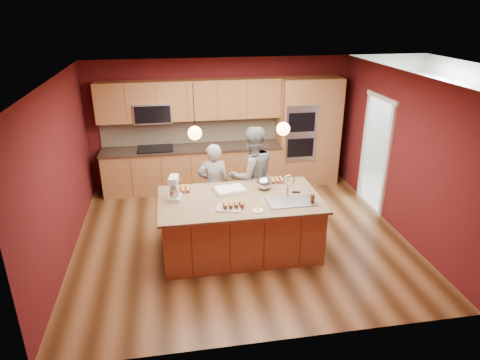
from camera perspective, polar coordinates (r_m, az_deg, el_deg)
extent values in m
plane|color=#402510|center=(7.43, 0.07, -7.48)|extent=(5.50, 5.50, 0.00)
plane|color=white|center=(6.51, 0.09, 13.56)|extent=(5.50, 5.50, 0.00)
plane|color=#4F1214|center=(9.21, -2.58, 7.65)|extent=(5.50, 0.00, 5.50)
plane|color=#4F1214|center=(4.64, 5.38, -8.26)|extent=(5.50, 0.00, 5.50)
plane|color=#4F1214|center=(6.96, -22.83, 0.84)|extent=(0.00, 5.00, 5.00)
plane|color=#4F1214|center=(7.78, 20.51, 3.37)|extent=(0.00, 5.00, 5.00)
cube|color=brown|center=(9.15, -6.29, 1.50)|extent=(3.70, 0.60, 0.90)
cube|color=black|center=(8.98, -6.41, 4.24)|extent=(3.74, 0.64, 0.04)
cube|color=beige|center=(9.18, -6.61, 6.62)|extent=(3.70, 0.03, 0.56)
cube|color=brown|center=(8.85, -6.74, 10.56)|extent=(3.70, 0.36, 0.80)
cube|color=black|center=(8.96, -11.21, 4.10)|extent=(0.72, 0.52, 0.03)
cube|color=#ADB1B5|center=(8.88, -11.56, 8.84)|extent=(0.76, 0.40, 0.40)
cube|color=brown|center=(9.31, 7.55, 6.36)|extent=(0.80, 0.60, 2.30)
cube|color=#ADB1B5|center=(9.02, 8.12, 6.13)|extent=(0.66, 0.04, 1.20)
cube|color=brown|center=(9.52, 11.32, 6.47)|extent=(0.50, 0.60, 2.30)
plane|color=beige|center=(9.65, 20.68, -1.65)|extent=(2.60, 2.60, 0.00)
plane|color=beige|center=(9.71, 26.41, 6.08)|extent=(0.00, 2.70, 2.70)
cube|color=silver|center=(9.46, 26.04, 9.54)|extent=(0.35, 2.40, 0.75)
cylinder|color=black|center=(6.07, -6.18, 9.42)|extent=(0.01, 0.01, 0.70)
sphere|color=#FF945B|center=(6.16, -6.04, 6.25)|extent=(0.20, 0.20, 0.20)
cylinder|color=black|center=(6.28, 5.91, 9.87)|extent=(0.01, 0.01, 0.70)
sphere|color=#FF945B|center=(6.37, 5.78, 6.80)|extent=(0.20, 0.20, 0.20)
cube|color=brown|center=(6.83, -0.03, -6.12)|extent=(2.40, 1.30, 0.88)
cube|color=tan|center=(6.62, -0.03, -2.62)|extent=(2.50, 1.40, 0.04)
cube|color=#ADB1B5|center=(6.59, 6.80, -3.52)|extent=(0.72, 0.42, 0.18)
imported|color=black|center=(7.50, -3.52, -0.70)|extent=(0.56, 0.37, 1.52)
imported|color=gray|center=(7.54, 1.62, 0.57)|extent=(1.01, 0.87, 1.79)
cube|color=silver|center=(6.64, -8.69, -2.37)|extent=(0.24, 0.29, 0.06)
cube|color=silver|center=(6.67, -8.80, -0.76)|extent=(0.11, 0.10, 0.26)
cube|color=silver|center=(6.54, -8.85, 0.05)|extent=(0.18, 0.28, 0.10)
cylinder|color=silver|center=(6.57, -8.72, -1.97)|extent=(0.15, 0.15, 0.14)
cube|color=white|center=(6.87, -1.36, -1.34)|extent=(0.58, 0.47, 0.03)
cube|color=white|center=(6.86, -1.36, -1.19)|extent=(0.50, 0.39, 0.02)
cube|color=#ADB1B5|center=(6.29, -1.45, -3.75)|extent=(0.44, 0.37, 0.02)
ellipsoid|color=silver|center=(6.91, 3.24, -0.43)|extent=(0.25, 0.25, 0.21)
cylinder|color=silver|center=(6.22, 2.39, -4.09)|extent=(0.16, 0.16, 0.01)
cylinder|color=#3A2410|center=(6.53, 9.63, -2.52)|extent=(0.07, 0.07, 0.13)
cube|color=black|center=(6.87, 7.49, -1.62)|extent=(0.13, 0.09, 0.01)
cube|color=silver|center=(9.48, 24.85, 0.29)|extent=(0.65, 0.67, 0.92)
cube|color=silver|center=(9.97, 22.93, 1.72)|extent=(0.64, 0.66, 0.95)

